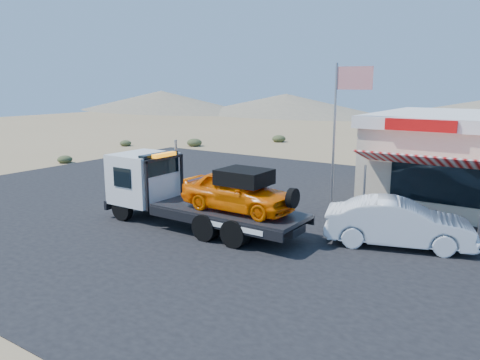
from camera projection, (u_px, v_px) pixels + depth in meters
The scene contains 7 objects.
ground at pixel (177, 215), 18.81m from camera, with size 120.00×120.00×0.00m, color #8D7650.
asphalt_lot at pixel (259, 206), 20.14m from camera, with size 32.00×24.00×0.02m, color black.
tow_truck at pixel (196, 190), 16.96m from camera, with size 7.87×2.33×2.63m.
white_sedan at pixel (398, 223), 15.14m from camera, with size 1.61×4.63×1.53m, color silver.
flagpole at pixel (340, 120), 18.98m from camera, with size 1.55×0.10×6.00m.
desert_scrub at pixel (138, 151), 34.48m from camera, with size 22.60×34.98×0.68m.
distant_hills at pixel (378, 106), 68.50m from camera, with size 126.00×48.00×4.20m.
Camera 1 is at (12.25, -13.59, 5.23)m, focal length 35.00 mm.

